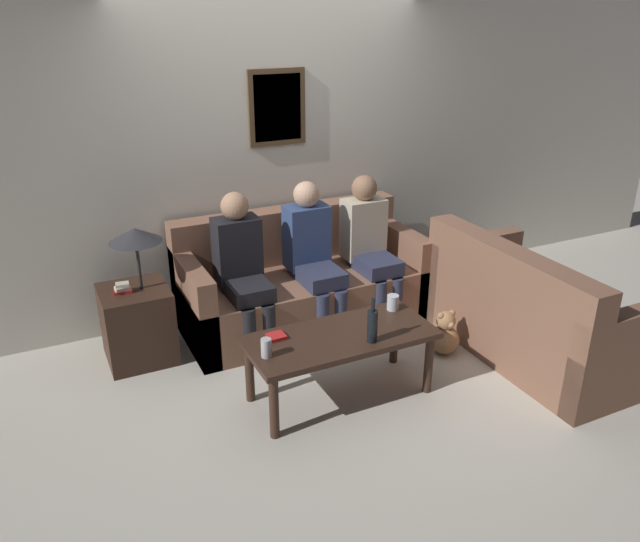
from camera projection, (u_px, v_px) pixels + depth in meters
The scene contains 14 objects.
ground_plane at pixel (329, 347), 4.85m from camera, with size 16.00×16.00×0.00m, color beige.
wall_back at pixel (277, 156), 5.15m from camera, with size 9.00×0.08×2.60m.
couch_main at pixel (301, 285), 5.16m from camera, with size 1.97×0.87×0.90m.
couch_side at pixel (532, 317), 4.64m from camera, with size 0.87×1.66×0.90m.
coffee_table at pixel (340, 343), 4.10m from camera, with size 1.25×0.55×0.47m.
side_table_with_lamp at pixel (137, 316), 4.57m from camera, with size 0.49×0.48×1.03m.
wine_bottle at pixel (372, 325), 3.94m from camera, with size 0.07×0.07×0.31m.
drinking_glass at pixel (393, 302), 4.38m from camera, with size 0.08×0.08×0.11m.
book_stack at pixel (276, 336), 4.02m from camera, with size 0.11×0.11×0.02m.
soda_can at pixel (266, 348), 3.79m from camera, with size 0.07×0.07×0.12m.
person_left at pixel (242, 266), 4.67m from camera, with size 0.34×0.57×1.20m.
person_middle at pixel (313, 253), 4.92m from camera, with size 0.34×0.61×1.20m.
person_right at pixel (370, 243), 5.12m from camera, with size 0.34×0.59×1.19m.
teddy_bear at pixel (445, 335), 4.72m from camera, with size 0.22×0.22×0.35m.
Camera 1 is at (-1.90, -3.77, 2.46)m, focal length 35.00 mm.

